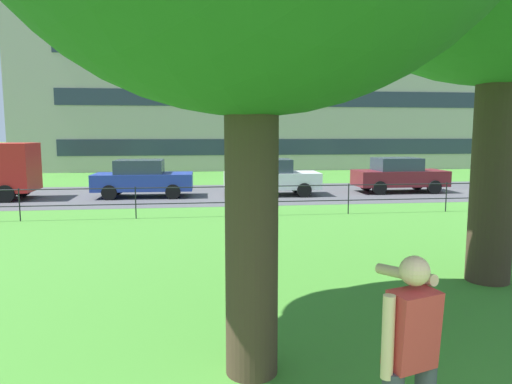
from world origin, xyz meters
TOP-DOWN VIEW (x-y plane):
  - street_strip at (0.00, 19.20)m, footprint 80.00×7.18m
  - park_fence at (0.00, 13.62)m, footprint 34.01×0.04m
  - person_thrower at (0.03, 2.13)m, footprint 0.49×0.84m
  - car_blue_center at (-3.73, 18.66)m, footprint 4.03×1.87m
  - car_white_right at (1.60, 18.50)m, footprint 4.04×1.89m
  - car_maroon_far_left at (7.45, 18.83)m, footprint 4.01×1.83m
  - apartment_building_background at (5.82, 37.03)m, footprint 39.46×11.46m

SIDE VIEW (x-z plane):
  - street_strip at x=0.00m, z-range 0.00..0.01m
  - park_fence at x=0.00m, z-range 0.17..1.17m
  - car_blue_center at x=-3.73m, z-range 0.01..1.55m
  - car_white_right at x=1.60m, z-range 0.01..1.55m
  - car_maroon_far_left at x=7.45m, z-range 0.01..1.55m
  - person_thrower at x=0.03m, z-range 0.07..1.82m
  - apartment_building_background at x=5.82m, z-range 0.01..13.77m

